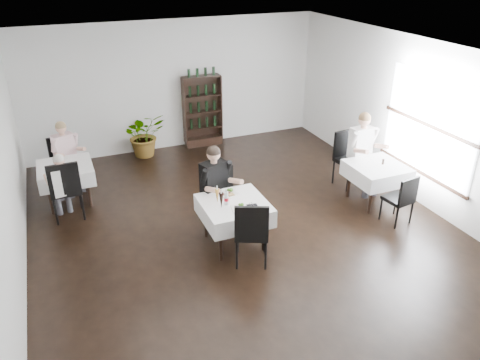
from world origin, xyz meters
The scene contains 24 objects.
room_shell centered at (0.00, 0.00, 1.50)m, with size 9.00×9.00×9.00m.
window_right centered at (3.48, 0.00, 1.50)m, with size 0.06×2.30×1.85m.
wine_shelf centered at (0.60, 4.31, 0.85)m, with size 0.90×0.28×1.75m.
main_table centered at (-0.30, 0.00, 0.62)m, with size 1.03×1.03×0.77m.
left_table centered at (-2.70, 2.50, 0.62)m, with size 0.98×0.98×0.77m.
right_table centered at (2.70, 0.30, 0.62)m, with size 0.98×0.98×0.77m.
potted_tree centered at (-0.87, 4.20, 0.51)m, with size 0.93×0.80×1.03m, color #285C1F.
main_chair_far centered at (-0.22, 0.63, 0.59)m, with size 0.55×0.56×1.04m.
main_chair_near centered at (-0.27, -0.64, 0.63)m, with size 0.66×0.66×1.10m.
left_chair_far centered at (-2.69, 3.23, 0.60)m, with size 0.58×0.58×1.05m.
left_chair_near centered at (-2.75, 1.84, 0.66)m, with size 0.53×0.54×1.15m.
right_chair_far centered at (2.64, 1.16, 0.64)m, with size 0.57×0.58×1.12m.
right_chair_near centered at (2.62, -0.53, 0.53)m, with size 0.48×0.49×0.93m.
diner_main centered at (-0.40, 0.50, 0.89)m, with size 0.65×0.70×1.54m.
diner_left_far centered at (-2.61, 3.08, 0.82)m, with size 0.63×0.66×1.42m.
diner_left_near centered at (-2.78, 1.85, 0.75)m, with size 0.52×0.55×1.29m.
diner_right_far centered at (2.74, 0.81, 0.93)m, with size 0.63×0.65×1.61m.
plate_far centered at (-0.29, 0.27, 0.79)m, with size 0.36×0.36×0.09m.
plate_near centered at (-0.30, -0.23, 0.79)m, with size 0.29×0.29×0.08m.
pilsner_dark centered at (-0.55, -0.10, 0.90)m, with size 0.08×0.08×0.33m.
pilsner_lager centered at (-0.55, 0.09, 0.89)m, with size 0.07×0.07×0.30m.
coke_bottle centered at (-0.44, -0.02, 0.88)m, with size 0.07×0.07×0.27m.
napkin_cutlery centered at (-0.08, -0.23, 0.78)m, with size 0.19×0.19×0.02m.
pepper_mill centered at (2.81, 0.29, 0.82)m, with size 0.04×0.04×0.10m, color black.
Camera 1 is at (-2.68, -6.04, 4.40)m, focal length 35.00 mm.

